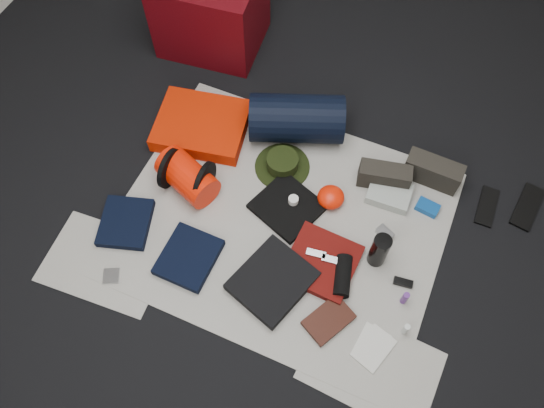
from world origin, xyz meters
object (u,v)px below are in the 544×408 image
at_px(sleeping_pad, 202,125).
at_px(paperback_book, 329,320).
at_px(navy_duffel, 297,119).
at_px(stuff_sack, 188,177).
at_px(water_bottle, 379,250).
at_px(red_cabinet, 211,9).
at_px(compact_camera, 385,233).

xyz_separation_m(sleeping_pad, paperback_book, (1.03, -0.74, -0.03)).
relative_size(sleeping_pad, navy_duffel, 0.97).
bearing_deg(sleeping_pad, stuff_sack, -73.35).
relative_size(navy_duffel, paperback_book, 2.28).
bearing_deg(water_bottle, sleeping_pad, 162.48).
distance_m(red_cabinet, water_bottle, 1.72).
bearing_deg(compact_camera, water_bottle, -64.44).
bearing_deg(paperback_book, navy_duffel, 148.05).
height_order(water_bottle, paperback_book, water_bottle).
height_order(sleeping_pad, water_bottle, water_bottle).
bearing_deg(red_cabinet, stuff_sack, -77.02).
relative_size(sleeping_pad, paperback_book, 2.21).
distance_m(red_cabinet, compact_camera, 1.64).
distance_m(navy_duffel, compact_camera, 0.77).
height_order(red_cabinet, navy_duffel, red_cabinet).
distance_m(sleeping_pad, stuff_sack, 0.37).
bearing_deg(navy_duffel, sleeping_pad, 179.49).
relative_size(stuff_sack, paperback_book, 1.41).
bearing_deg(compact_camera, sleeping_pad, -165.28).
bearing_deg(paperback_book, red_cabinet, 160.30).
relative_size(navy_duffel, compact_camera, 5.86).
distance_m(red_cabinet, navy_duffel, 0.88).
bearing_deg(red_cabinet, paperback_book, -53.86).
distance_m(stuff_sack, water_bottle, 1.03).
height_order(compact_camera, paperback_book, compact_camera).
distance_m(navy_duffel, water_bottle, 0.85).
xyz_separation_m(sleeping_pad, navy_duffel, (0.49, 0.19, 0.09)).
bearing_deg(navy_duffel, water_bottle, -61.91).
relative_size(red_cabinet, paperback_book, 2.64).
bearing_deg(water_bottle, paperback_book, -105.22).
bearing_deg(paperback_book, compact_camera, 106.56).
xyz_separation_m(stuff_sack, paperback_book, (0.92, -0.39, -0.08)).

